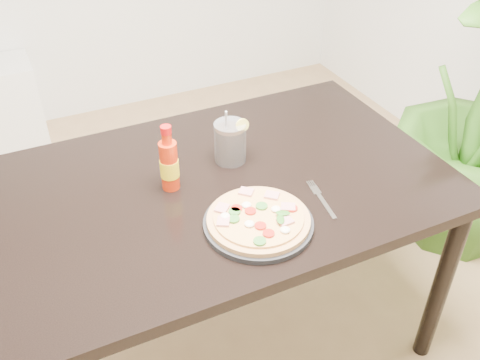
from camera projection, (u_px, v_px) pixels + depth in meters
name	position (u px, v px, depth m)	size (l,w,h in m)	color
dining_table	(224.00, 201.00, 1.72)	(1.40, 0.90, 0.75)	black
plate	(258.00, 224.00, 1.49)	(0.31, 0.31, 0.02)	black
pizza	(258.00, 218.00, 1.48)	(0.29, 0.29, 0.03)	tan
hot_sauce_bottle	(169.00, 164.00, 1.59)	(0.06, 0.06, 0.22)	red
cola_cup	(230.00, 143.00, 1.72)	(0.11, 0.10, 0.19)	black
fork	(321.00, 198.00, 1.59)	(0.05, 0.19, 0.00)	silver
plant_pot	(455.00, 208.00, 2.57)	(0.28, 0.28, 0.22)	brown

